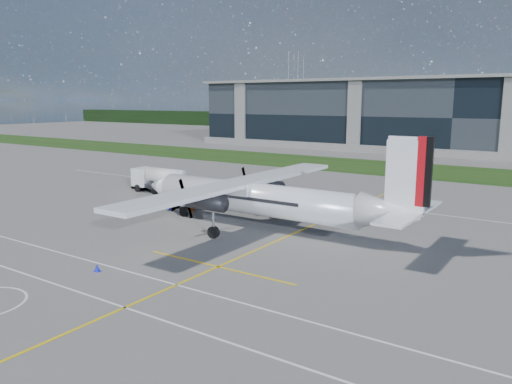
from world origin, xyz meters
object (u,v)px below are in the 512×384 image
safety_cone_nose_stbd (170,207)px  safety_cone_portwing (97,268)px  fuel_tanker_truck (157,180)px  safety_cone_fwd (145,206)px  turboprop_aircraft (264,181)px  ground_crew_person (192,204)px  pylon_west (296,90)px  baggage_tug (187,201)px  safety_cone_stbdwing (311,197)px  safety_cone_nose_port (149,210)px

safety_cone_nose_stbd → safety_cone_portwing: same height
fuel_tanker_truck → safety_cone_fwd: bearing=-52.7°
turboprop_aircraft → fuel_tanker_truck: turboprop_aircraft is taller
turboprop_aircraft → ground_crew_person: size_ratio=14.76×
pylon_west → baggage_tug: bearing=-64.3°
fuel_tanker_truck → safety_cone_portwing: fuel_tanker_truck is taller
safety_cone_stbdwing → safety_cone_fwd: bearing=-129.6°
pylon_west → fuel_tanker_truck: size_ratio=3.78×
pylon_west → safety_cone_portwing: size_ratio=60.00×
safety_cone_portwing → safety_cone_nose_stbd: bearing=119.2°
safety_cone_nose_stbd → fuel_tanker_truck: bearing=142.3°
fuel_tanker_truck → ground_crew_person: size_ratio=4.15×
pylon_west → safety_cone_nose_stbd: 160.78m
turboprop_aircraft → safety_cone_nose_stbd: bearing=173.4°
turboprop_aircraft → safety_cone_nose_port: 13.72m
safety_cone_fwd → safety_cone_stbdwing: (11.64, 14.05, 0.00)m
safety_cone_portwing → turboprop_aircraft: bearing=77.4°
safety_cone_nose_port → ground_crew_person: bearing=30.6°
turboprop_aircraft → safety_cone_nose_port: size_ratio=56.59×
fuel_tanker_truck → safety_cone_nose_port: fuel_tanker_truck is taller
baggage_tug → safety_cone_fwd: baggage_tug is taller
fuel_tanker_truck → safety_cone_portwing: (17.13, -22.43, -1.24)m
fuel_tanker_truck → safety_cone_nose_stbd: fuel_tanker_truck is taller
safety_cone_portwing → safety_cone_nose_port: bearing=125.0°
pylon_west → ground_crew_person: bearing=-63.9°
baggage_tug → safety_cone_nose_stbd: size_ratio=5.13×
fuel_tanker_truck → safety_cone_nose_port: size_ratio=15.89×
pylon_west → safety_cone_portwing: pylon_west is taller
safety_cone_nose_stbd → ground_crew_person: bearing=1.2°
baggage_tug → safety_cone_nose_port: 4.04m
pylon_west → safety_cone_portwing: bearing=-64.4°
baggage_tug → safety_cone_nose_stbd: baggage_tug is taller
baggage_tug → safety_cone_nose_port: baggage_tug is taller
safety_cone_fwd → baggage_tug: bearing=34.6°
safety_cone_nose_port → safety_cone_stbdwing: size_ratio=1.00×
safety_cone_nose_stbd → safety_cone_fwd: size_ratio=1.00×
ground_crew_person → safety_cone_nose_stbd: (-2.90, -0.06, -0.71)m
safety_cone_nose_stbd → safety_cone_fwd: same height
safety_cone_nose_stbd → safety_cone_stbdwing: size_ratio=1.00×
baggage_tug → safety_cone_fwd: bearing=-145.4°
safety_cone_fwd → safety_cone_stbdwing: same height
safety_cone_portwing → safety_cone_fwd: 19.03m
ground_crew_person → safety_cone_fwd: bearing=93.6°
baggage_tug → safety_cone_nose_stbd: bearing=-126.3°
safety_cone_fwd → safety_cone_nose_port: bearing=-32.0°
turboprop_aircraft → fuel_tanker_truck: (-20.41, 7.69, -2.75)m
turboprop_aircraft → safety_cone_nose_stbd: size_ratio=56.59×
pylon_west → baggage_tug: pylon_west is taller
ground_crew_person → safety_cone_fwd: size_ratio=3.83×
safety_cone_portwing → fuel_tanker_truck: bearing=127.4°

